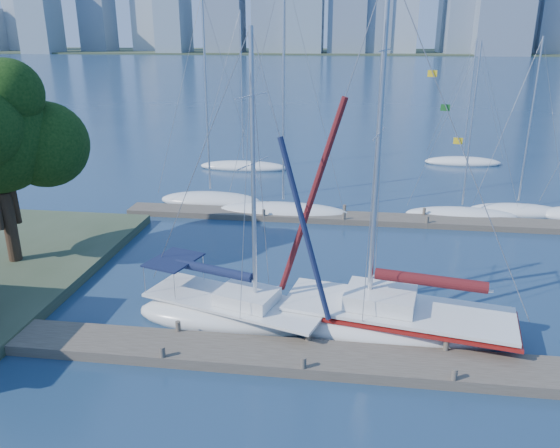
# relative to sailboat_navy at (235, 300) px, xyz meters

# --- Properties ---
(ground) EXTENTS (700.00, 700.00, 0.00)m
(ground) POSITION_rel_sailboat_navy_xyz_m (3.15, -2.67, -0.94)
(ground) COLOR #17304B
(ground) RESTS_ON ground
(near_dock) EXTENTS (26.00, 2.00, 0.40)m
(near_dock) POSITION_rel_sailboat_navy_xyz_m (3.15, -2.67, -0.74)
(near_dock) COLOR #4A4236
(near_dock) RESTS_ON ground
(far_dock) EXTENTS (30.00, 1.80, 0.36)m
(far_dock) POSITION_rel_sailboat_navy_xyz_m (5.15, 13.33, -0.76)
(far_dock) COLOR #4A4236
(far_dock) RESTS_ON ground
(far_shore) EXTENTS (800.00, 100.00, 1.50)m
(far_shore) POSITION_rel_sailboat_navy_xyz_m (3.15, 317.33, -0.94)
(far_shore) COLOR #38472D
(far_shore) RESTS_ON ground
(sailboat_navy) EXTENTS (8.55, 4.99, 12.04)m
(sailboat_navy) POSITION_rel_sailboat_navy_xyz_m (0.00, 0.00, 0.00)
(sailboat_navy) COLOR white
(sailboat_navy) RESTS_ON ground
(sailboat_maroon) EXTENTS (9.88, 4.76, 14.05)m
(sailboat_maroon) POSITION_rel_sailboat_navy_xyz_m (6.46, -0.09, 0.08)
(sailboat_maroon) COLOR white
(sailboat_maroon) RESTS_ON ground
(bg_boat_0) EXTENTS (7.45, 4.65, 13.88)m
(bg_boat_0) POSITION_rel_sailboat_navy_xyz_m (-5.09, 15.68, -0.65)
(bg_boat_0) COLOR white
(bg_boat_0) RESTS_ON ground
(bg_boat_1) EXTENTS (8.81, 5.62, 15.31)m
(bg_boat_1) POSITION_rel_sailboat_navy_xyz_m (0.21, 13.88, -0.65)
(bg_boat_1) COLOR white
(bg_boat_1) RESTS_ON ground
(bg_boat_3) EXTENTS (7.16, 2.70, 11.09)m
(bg_boat_3) POSITION_rel_sailboat_navy_xyz_m (11.58, 14.88, -0.71)
(bg_boat_3) COLOR white
(bg_boat_3) RESTS_ON ground
(bg_boat_4) EXTENTS (6.46, 3.47, 11.36)m
(bg_boat_4) POSITION_rel_sailboat_navy_xyz_m (15.31, 16.11, -0.70)
(bg_boat_4) COLOR white
(bg_boat_4) RESTS_ON ground
(bg_boat_6) EXTENTS (7.85, 4.91, 13.25)m
(bg_boat_6) POSITION_rel_sailboat_navy_xyz_m (-4.83, 25.99, -0.69)
(bg_boat_6) COLOR white
(bg_boat_6) RESTS_ON ground
(bg_boat_7) EXTENTS (6.94, 4.40, 11.00)m
(bg_boat_7) POSITION_rel_sailboat_navy_xyz_m (14.38, 30.37, -0.70)
(bg_boat_7) COLOR white
(bg_boat_7) RESTS_ON ground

